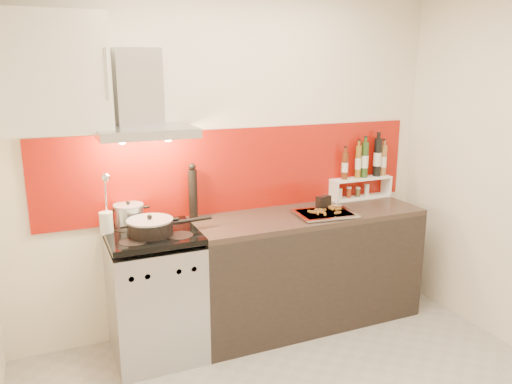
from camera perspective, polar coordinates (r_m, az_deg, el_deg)
name	(u,v)px	position (r m, az deg, el deg)	size (l,w,h in m)	color
back_wall	(233,160)	(3.81, -2.70, 3.69)	(3.40, 0.02, 2.60)	silver
backsplash	(239,170)	(3.83, -1.92, 2.54)	(3.00, 0.02, 0.64)	#9B1208
range_stove	(156,296)	(3.61, -11.41, -11.55)	(0.60, 0.60, 0.91)	#B7B7BA
counter	(307,268)	(4.00, 5.79, -8.59)	(1.80, 0.60, 0.90)	black
range_hood	(141,105)	(3.41, -12.99, 9.64)	(0.62, 0.50, 0.61)	#B7B7BA
upper_cabinet	(48,73)	(3.34, -22.69, 12.41)	(0.70, 0.35, 0.72)	beige
stock_pot	(129,215)	(3.58, -14.33, -2.56)	(0.21, 0.21, 0.18)	#B7B7BA
saute_pan	(151,227)	(3.37, -11.90, -3.90)	(0.59, 0.30, 0.14)	black
utensil_jar	(106,216)	(3.46, -16.75, -2.61)	(0.09, 0.13, 0.43)	silver
pepper_mill	(193,192)	(3.65, -7.23, -0.04)	(0.07, 0.07, 0.42)	black
step_shelf	(364,173)	(4.33, 12.25, 2.13)	(0.55, 0.15, 0.50)	white
caddy_box	(323,203)	(3.92, 7.71, -1.21)	(0.12, 0.05, 0.11)	black
baking_tray	(325,213)	(3.80, 7.85, -2.42)	(0.46, 0.38, 0.03)	silver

